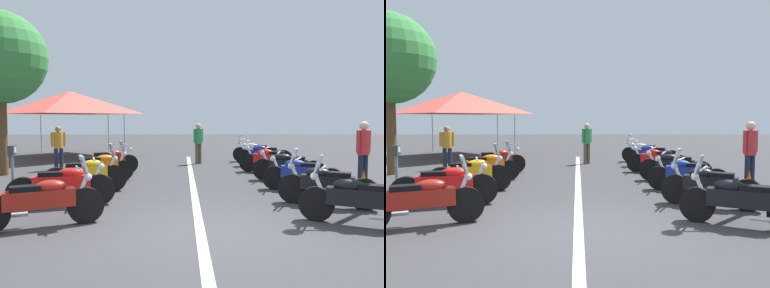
# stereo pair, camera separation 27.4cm
# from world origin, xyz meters

# --- Properties ---
(ground_plane) EXTENTS (80.00, 80.00, 0.00)m
(ground_plane) POSITION_xyz_m (0.00, 0.00, 0.00)
(ground_plane) COLOR #38383A
(lane_centre_stripe) EXTENTS (16.31, 0.16, 0.01)m
(lane_centre_stripe) POSITION_xyz_m (4.31, 0.00, 0.00)
(lane_centre_stripe) COLOR beige
(lane_centre_stripe) RESTS_ON ground_plane
(motorcycle_left_row_0) EXTENTS (1.06, 2.03, 1.21)m
(motorcycle_left_row_0) POSITION_xyz_m (0.34, 2.67, 0.47)
(motorcycle_left_row_0) COLOR black
(motorcycle_left_row_0) RESTS_ON ground_plane
(motorcycle_left_row_1) EXTENTS (0.83, 2.14, 1.01)m
(motorcycle_left_row_1) POSITION_xyz_m (1.88, 2.79, 0.47)
(motorcycle_left_row_1) COLOR black
(motorcycle_left_row_1) RESTS_ON ground_plane
(motorcycle_left_row_2) EXTENTS (0.93, 1.97, 1.23)m
(motorcycle_left_row_2) POSITION_xyz_m (3.39, 2.67, 0.48)
(motorcycle_left_row_2) COLOR black
(motorcycle_left_row_2) RESTS_ON ground_plane
(motorcycle_left_row_3) EXTENTS (0.97, 1.92, 1.20)m
(motorcycle_left_row_3) POSITION_xyz_m (5.13, 2.70, 0.46)
(motorcycle_left_row_3) COLOR black
(motorcycle_left_row_3) RESTS_ON ground_plane
(motorcycle_left_row_4) EXTENTS (1.05, 1.89, 0.99)m
(motorcycle_left_row_4) POSITION_xyz_m (6.67, 2.74, 0.45)
(motorcycle_left_row_4) COLOR black
(motorcycle_left_row_4) RESTS_ON ground_plane
(motorcycle_right_row_0) EXTENTS (1.11, 1.88, 1.20)m
(motorcycle_right_row_0) POSITION_xyz_m (0.34, -2.74, 0.46)
(motorcycle_right_row_0) COLOR black
(motorcycle_right_row_0) RESTS_ON ground_plane
(motorcycle_right_row_1) EXTENTS (1.11, 1.90, 1.21)m
(motorcycle_right_row_1) POSITION_xyz_m (1.82, -2.73, 0.47)
(motorcycle_right_row_1) COLOR black
(motorcycle_right_row_1) RESTS_ON ground_plane
(motorcycle_right_row_2) EXTENTS (0.95, 1.96, 0.99)m
(motorcycle_right_row_2) POSITION_xyz_m (3.55, -2.77, 0.45)
(motorcycle_right_row_2) COLOR black
(motorcycle_right_row_2) RESTS_ON ground_plane
(motorcycle_right_row_3) EXTENTS (1.00, 2.01, 1.01)m
(motorcycle_right_row_3) POSITION_xyz_m (5.03, -2.82, 0.46)
(motorcycle_right_row_3) COLOR black
(motorcycle_right_row_3) RESTS_ON ground_plane
(motorcycle_right_row_4) EXTENTS (1.02, 2.04, 1.00)m
(motorcycle_right_row_4) POSITION_xyz_m (6.86, -2.71, 0.46)
(motorcycle_right_row_4) COLOR black
(motorcycle_right_row_4) RESTS_ON ground_plane
(motorcycle_right_row_5) EXTENTS (0.97, 2.06, 1.02)m
(motorcycle_right_row_5) POSITION_xyz_m (8.42, -2.83, 0.47)
(motorcycle_right_row_5) COLOR black
(motorcycle_right_row_5) RESTS_ON ground_plane
(motorcycle_right_row_6) EXTENTS (1.10, 1.86, 1.21)m
(motorcycle_right_row_6) POSITION_xyz_m (10.09, -2.81, 0.46)
(motorcycle_right_row_6) COLOR black
(motorcycle_right_row_6) RESTS_ON ground_plane
(parking_meter) EXTENTS (0.19, 0.14, 1.29)m
(parking_meter) POSITION_xyz_m (1.98, 3.87, 0.90)
(parking_meter) COLOR slate
(parking_meter) RESTS_ON ground_plane
(traffic_cone_0) EXTENTS (0.36, 0.36, 0.61)m
(traffic_cone_0) POSITION_xyz_m (2.47, 3.85, 0.29)
(traffic_cone_0) COLOR orange
(traffic_cone_0) RESTS_ON ground_plane
(traffic_cone_1) EXTENTS (0.36, 0.36, 0.61)m
(traffic_cone_1) POSITION_xyz_m (3.00, -4.11, 0.29)
(traffic_cone_1) COLOR orange
(traffic_cone_1) RESTS_ON ground_plane
(bystander_0) EXTENTS (0.39, 0.41, 1.67)m
(bystander_0) POSITION_xyz_m (9.60, -0.37, 0.98)
(bystander_0) COLOR brown
(bystander_0) RESTS_ON ground_plane
(bystander_1) EXTENTS (0.32, 0.49, 1.78)m
(bystander_1) POSITION_xyz_m (4.11, -4.62, 1.05)
(bystander_1) COLOR #1E2338
(bystander_1) RESTS_ON ground_plane
(bystander_3) EXTENTS (0.32, 0.49, 1.59)m
(bystander_3) POSITION_xyz_m (7.85, 4.78, 0.92)
(bystander_3) COLOR #1E2338
(bystander_3) RESTS_ON ground_plane
(roadside_tree_0) EXTENTS (2.99, 2.99, 5.33)m
(roadside_tree_0) POSITION_xyz_m (6.59, 6.20, 3.81)
(roadside_tree_0) COLOR brown
(roadside_tree_0) RESTS_ON ground_plane
(event_tent) EXTENTS (5.07, 5.07, 3.20)m
(event_tent) POSITION_xyz_m (12.86, 5.78, 2.65)
(event_tent) COLOR #E54C3F
(event_tent) RESTS_ON ground_plane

